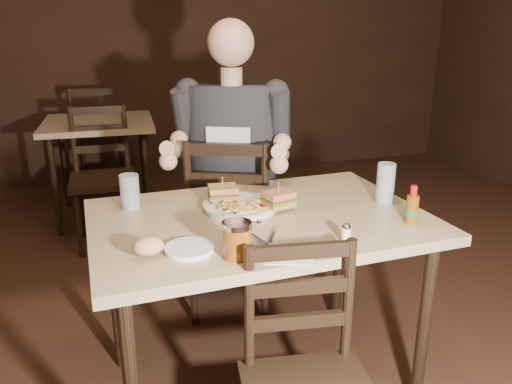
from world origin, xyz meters
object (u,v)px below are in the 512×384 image
object	(u,v)px
bg_chair_near	(103,179)
dinner_plate	(240,207)
main_table	(260,235)
chair_far	(234,225)
syrup_dispenser	(237,240)
hot_sauce	(412,205)
side_plate	(189,250)
bg_table	(99,132)
bg_chair_far	(101,142)
glass_left	(130,192)
glass_right	(386,183)
diner	(231,129)

from	to	relation	value
bg_chair_near	dinner_plate	xyz separation A→B (m)	(0.52, -1.60, 0.31)
main_table	bg_chair_near	world-z (taller)	bg_chair_near
chair_far	dinner_plate	world-z (taller)	chair_far
main_table	syrup_dispenser	bearing A→B (deg)	-119.04
main_table	dinner_plate	xyz separation A→B (m)	(-0.05, 0.10, 0.09)
hot_sauce	side_plate	bearing A→B (deg)	179.96
bg_chair_near	side_plate	distance (m)	1.97
bg_table	bg_chair_far	bearing A→B (deg)	90.00
glass_left	syrup_dispenser	bearing A→B (deg)	-62.38
chair_far	hot_sauce	size ratio (longest dim) A/B	6.68
bg_table	hot_sauce	world-z (taller)	hot_sauce
glass_left	glass_right	distance (m)	1.02
bg_chair_near	hot_sauce	distance (m)	2.24
chair_far	syrup_dispenser	distance (m)	1.03
main_table	dinner_plate	distance (m)	0.14
main_table	bg_chair_far	bearing A→B (deg)	101.49
glass_left	glass_right	bearing A→B (deg)	-13.44
syrup_dispenser	chair_far	bearing A→B (deg)	73.76
bg_table	glass_left	bearing A→B (deg)	-86.93
dinner_plate	hot_sauce	xyz separation A→B (m)	(0.56, -0.33, 0.06)
glass_left	glass_right	xyz separation A→B (m)	(0.99, -0.24, 0.01)
dinner_plate	syrup_dispenser	bearing A→B (deg)	-106.79
diner	dinner_plate	bearing A→B (deg)	-76.64
bg_chair_near	side_plate	world-z (taller)	bg_chair_near
chair_far	syrup_dispenser	bearing A→B (deg)	99.84
chair_far	glass_right	xyz separation A→B (m)	(0.47, -0.63, 0.37)
diner	glass_right	size ratio (longest dim) A/B	6.02
main_table	bg_table	xyz separation A→B (m)	(-0.57, 2.25, -0.01)
dinner_plate	side_plate	bearing A→B (deg)	-128.39
bg_table	diner	size ratio (longest dim) A/B	0.84
dinner_plate	side_plate	size ratio (longest dim) A/B	1.83
diner	bg_chair_near	bearing A→B (deg)	142.22
chair_far	syrup_dispenser	xyz separation A→B (m)	(-0.23, -0.94, 0.35)
hot_sauce	bg_chair_far	bearing A→B (deg)	109.52
bg_chair_far	dinner_plate	distance (m)	2.76
bg_table	syrup_dispenser	bearing A→B (deg)	-81.27
side_plate	syrup_dispenser	bearing A→B (deg)	-32.18
bg_chair_near	diner	world-z (taller)	diner
glass_right	bg_chair_far	bearing A→B (deg)	111.38
bg_chair_near	glass_right	bearing A→B (deg)	-56.60
bg_table	side_plate	xyz separation A→B (m)	(0.26, -2.48, 0.10)
chair_far	hot_sauce	world-z (taller)	chair_far
chair_far	glass_left	distance (m)	0.74
hot_sauce	syrup_dispenser	size ratio (longest dim) A/B	1.21
main_table	bg_table	world-z (taller)	same
main_table	diner	world-z (taller)	diner
chair_far	glass_right	distance (m)	0.87
syrup_dispenser	side_plate	bearing A→B (deg)	145.58
syrup_dispenser	side_plate	distance (m)	0.17
syrup_dispenser	bg_chair_far	bearing A→B (deg)	94.97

